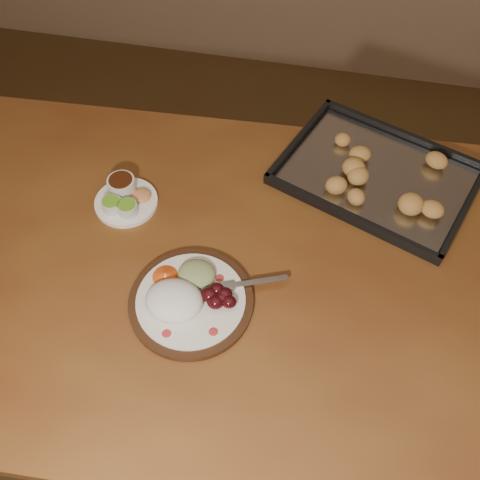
# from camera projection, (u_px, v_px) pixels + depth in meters

# --- Properties ---
(dining_table) EXTENTS (1.55, 0.98, 0.75)m
(dining_table) POSITION_uv_depth(u_px,v_px,m) (228.00, 291.00, 1.19)
(dining_table) COLOR brown
(dining_table) RESTS_ON ground
(dinner_plate) EXTENTS (0.31, 0.25, 0.06)m
(dinner_plate) POSITION_uv_depth(u_px,v_px,m) (188.00, 298.00, 1.05)
(dinner_plate) COLOR black
(dinner_plate) RESTS_ON dining_table
(condiment_saucer) EXTENTS (0.14, 0.14, 0.05)m
(condiment_saucer) POSITION_uv_depth(u_px,v_px,m) (124.00, 198.00, 1.20)
(condiment_saucer) COLOR white
(condiment_saucer) RESTS_ON dining_table
(baking_tray) EXTENTS (0.52, 0.45, 0.04)m
(baking_tray) POSITION_uv_depth(u_px,v_px,m) (377.00, 174.00, 1.25)
(baking_tray) COLOR black
(baking_tray) RESTS_ON dining_table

